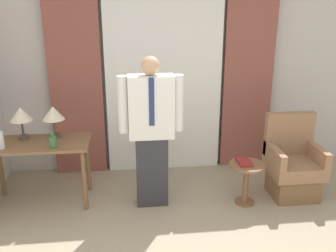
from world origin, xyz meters
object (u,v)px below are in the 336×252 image
object	(u,v)px
desk	(38,152)
bottle_by_lamp	(53,142)
person	(151,129)
bottle_near_edge	(0,140)
armchair	(293,167)
table_lamp_left	(21,115)
book	(244,162)
table_lamp_right	(53,114)
side_table	(246,177)

from	to	relation	value
desk	bottle_by_lamp	bearing A→B (deg)	-40.86
desk	person	bearing A→B (deg)	-7.84
bottle_near_edge	armchair	size ratio (longest dim) A/B	0.25
person	armchair	size ratio (longest dim) A/B	1.74
table_lamp_left	armchair	world-z (taller)	table_lamp_left
desk	armchair	distance (m)	2.99
book	table_lamp_left	bearing A→B (deg)	170.60
table_lamp_left	armchair	size ratio (longest dim) A/B	0.38
person	table_lamp_right	bearing A→B (deg)	163.82
table_lamp_left	table_lamp_right	bearing A→B (deg)	0.00
table_lamp_left	book	world-z (taller)	table_lamp_left
table_lamp_right	person	world-z (taller)	person
table_lamp_left	bottle_by_lamp	bearing A→B (deg)	-39.84
table_lamp_right	side_table	distance (m)	2.33
bottle_by_lamp	side_table	bearing A→B (deg)	-3.15
bottle_near_edge	armchair	bearing A→B (deg)	-0.21
table_lamp_right	bottle_near_edge	bearing A→B (deg)	-152.00
armchair	bottle_by_lamp	bearing A→B (deg)	-179.36
bottle_by_lamp	armchair	world-z (taller)	armchair
desk	book	size ratio (longest dim) A/B	5.04
table_lamp_right	armchair	bearing A→B (deg)	-5.93
table_lamp_right	armchair	world-z (taller)	table_lamp_right
table_lamp_left	armchair	xyz separation A→B (m)	(3.16, -0.29, -0.67)
desk	armchair	xyz separation A→B (m)	(2.98, -0.15, -0.27)
person	side_table	distance (m)	1.23
bottle_by_lamp	side_table	distance (m)	2.20
desk	table_lamp_left	size ratio (longest dim) A/B	3.05
bottle_by_lamp	side_table	size ratio (longest dim) A/B	0.34
armchair	person	bearing A→B (deg)	-179.07
armchair	book	bearing A→B (deg)	-169.20
table_lamp_left	book	distance (m)	2.59
table_lamp_right	table_lamp_left	bearing A→B (deg)	180.00
desk	side_table	world-z (taller)	desk
bottle_near_edge	side_table	bearing A→B (deg)	-3.43
armchair	bottle_near_edge	bearing A→B (deg)	179.79
table_lamp_left	side_table	xyz separation A→B (m)	(2.53, -0.44, -0.69)
side_table	table_lamp_right	bearing A→B (deg)	168.57
desk	side_table	size ratio (longest dim) A/B	2.30
bottle_near_edge	table_lamp_right	bearing A→B (deg)	28.00
desk	table_lamp_right	size ratio (longest dim) A/B	3.05
person	book	xyz separation A→B (m)	(1.05, -0.10, -0.41)
table_lamp_left	person	distance (m)	1.49
bottle_by_lamp	person	world-z (taller)	person
bottle_near_edge	person	xyz separation A→B (m)	(1.62, -0.04, 0.08)
person	desk	bearing A→B (deg)	172.16
table_lamp_left	bottle_by_lamp	distance (m)	0.55
desk	person	world-z (taller)	person
desk	table_lamp_right	xyz separation A→B (m)	(0.18, 0.14, 0.40)
bottle_by_lamp	person	xyz separation A→B (m)	(1.07, 0.00, 0.11)
armchair	side_table	xyz separation A→B (m)	(-0.62, -0.15, -0.02)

